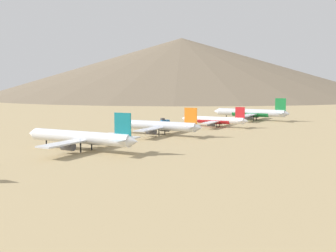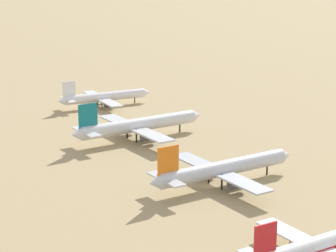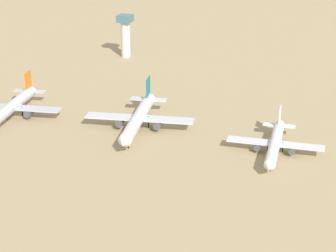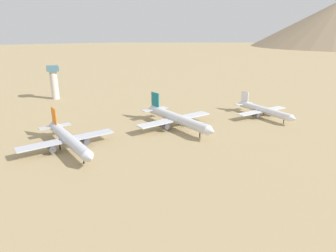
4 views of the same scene
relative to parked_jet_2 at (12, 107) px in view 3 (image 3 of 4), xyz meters
The scene contains 5 objects.
ground_plane 5.65m from the parked_jet_2, behind, with size 1800.00×1800.00×0.00m, color tan.
parked_jet_2 is the anchor object (origin of this frame).
parked_jet_3 50.63m from the parked_jet_2, 95.48° to the left, with size 49.40×40.41×14.29m.
parked_jet_4 100.82m from the parked_jet_2, 90.19° to the left, with size 39.84×32.39×11.48m.
control_tower 96.89m from the parked_jet_2, behind, with size 7.20×7.20×22.28m.
Camera 3 is at (179.99, 124.60, 80.96)m, focal length 61.91 mm.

